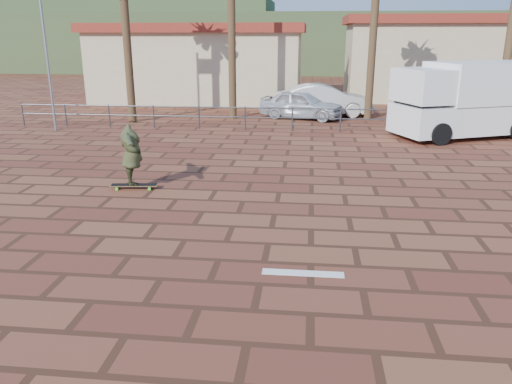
# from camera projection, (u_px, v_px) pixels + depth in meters

# --- Properties ---
(ground) EXTENTS (120.00, 120.00, 0.00)m
(ground) POSITION_uv_depth(u_px,v_px,m) (268.00, 244.00, 9.74)
(ground) COLOR brown
(ground) RESTS_ON ground
(paint_stripe) EXTENTS (1.40, 0.22, 0.01)m
(paint_stripe) POSITION_uv_depth(u_px,v_px,m) (303.00, 273.00, 8.53)
(paint_stripe) COLOR white
(paint_stripe) RESTS_ON ground
(guardrail) EXTENTS (24.06, 0.06, 1.00)m
(guardrail) POSITION_uv_depth(u_px,v_px,m) (293.00, 115.00, 20.91)
(guardrail) COLOR #47494F
(guardrail) RESTS_ON ground
(flagpole) EXTENTS (1.30, 0.10, 8.00)m
(flagpole) POSITION_uv_depth(u_px,v_px,m) (45.00, 15.00, 19.79)
(flagpole) COLOR gray
(flagpole) RESTS_ON ground
(building_west) EXTENTS (12.60, 7.60, 4.50)m
(building_west) POSITION_uv_depth(u_px,v_px,m) (201.00, 62.00, 30.52)
(building_west) COLOR beige
(building_west) RESTS_ON ground
(building_east) EXTENTS (10.60, 6.60, 5.00)m
(building_east) POSITION_uv_depth(u_px,v_px,m) (430.00, 58.00, 30.90)
(building_east) COLOR beige
(building_east) RESTS_ON ground
(hill_front) EXTENTS (70.00, 18.00, 6.00)m
(hill_front) POSITION_uv_depth(u_px,v_px,m) (306.00, 43.00, 56.23)
(hill_front) COLOR #384C28
(hill_front) RESTS_ON ground
(hill_back) EXTENTS (35.00, 14.00, 8.00)m
(hill_back) POSITION_uv_depth(u_px,v_px,m) (135.00, 34.00, 63.88)
(hill_back) COLOR #384C28
(hill_back) RESTS_ON ground
(longboard) EXTENTS (1.27, 0.42, 0.12)m
(longboard) POSITION_uv_depth(u_px,v_px,m) (134.00, 185.00, 13.16)
(longboard) COLOR olive
(longboard) RESTS_ON ground
(skateboarder) EXTENTS (1.32, 2.03, 1.61)m
(skateboarder) POSITION_uv_depth(u_px,v_px,m) (132.00, 155.00, 12.91)
(skateboarder) COLOR #373D21
(skateboarder) RESTS_ON longboard
(campervan) EXTENTS (6.04, 4.31, 2.89)m
(campervan) POSITION_uv_depth(u_px,v_px,m) (468.00, 98.00, 19.50)
(campervan) COLOR white
(campervan) RESTS_ON ground
(car_silver) EXTENTS (4.31, 2.76, 1.36)m
(car_silver) POSITION_uv_depth(u_px,v_px,m) (301.00, 104.00, 24.01)
(car_silver) COLOR #B7BABE
(car_silver) RESTS_ON ground
(car_white) EXTENTS (4.87, 2.16, 1.55)m
(car_white) POSITION_uv_depth(u_px,v_px,m) (323.00, 100.00, 24.80)
(car_white) COLOR silver
(car_white) RESTS_ON ground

